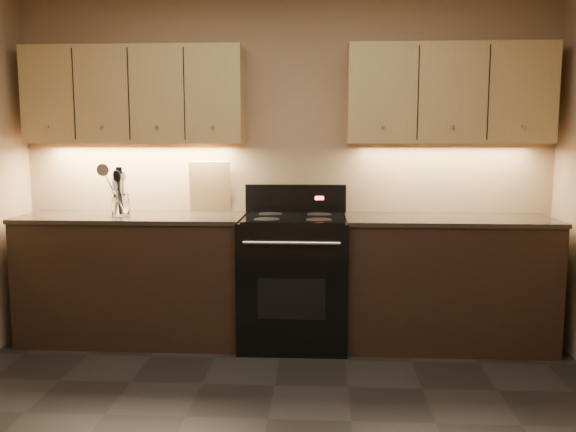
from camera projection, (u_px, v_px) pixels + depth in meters
The scene contains 14 objects.
wall_back at pixel (285, 163), 4.63m from camera, with size 4.00×0.04×2.60m, color tan.
counter_left at pixel (135, 277), 4.50m from camera, with size 1.62×0.62×0.93m.
counter_right at pixel (447, 282), 4.37m from camera, with size 1.46×0.62×0.93m.
stove at pixel (294, 278), 4.41m from camera, with size 0.76×0.68×1.14m.
upper_cab_left at pixel (135, 95), 4.48m from camera, with size 1.60×0.30×0.70m, color tan.
upper_cab_right at pixel (449, 94), 4.35m from camera, with size 1.44×0.30×0.70m, color tan.
outlet_plate at pixel (118, 186), 4.72m from camera, with size 0.09×0.01×0.12m, color #B2B5BA.
utensil_crock at pixel (121, 205), 4.41m from camera, with size 0.16×0.16×0.16m.
cutting_board at pixel (210, 186), 4.63m from camera, with size 0.31×0.02×0.39m, color tan.
wooden_spoon at pixel (116, 192), 4.39m from camera, with size 0.06×0.06×0.31m, color tan, non-canonical shape.
black_spoon at pixel (122, 192), 4.42m from camera, with size 0.06×0.06×0.31m, color black, non-canonical shape.
black_turner at pixel (120, 190), 4.38m from camera, with size 0.08×0.08×0.35m, color black, non-canonical shape.
steel_spatula at pixel (123, 188), 4.40m from camera, with size 0.08×0.08×0.36m, color silver, non-canonical shape.
steel_skimmer at pixel (124, 188), 4.38m from camera, with size 0.09×0.09×0.37m, color silver, non-canonical shape.
Camera 1 is at (0.28, -2.63, 1.50)m, focal length 38.00 mm.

